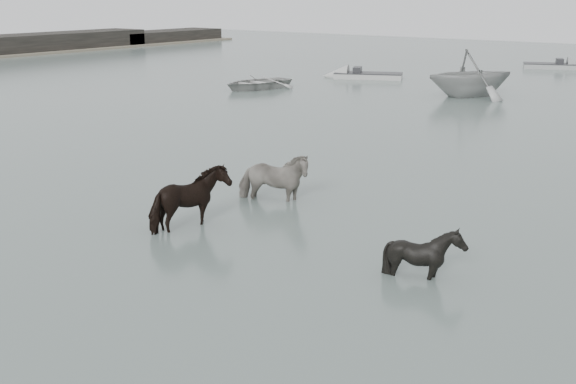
{
  "coord_description": "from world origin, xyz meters",
  "views": [
    {
      "loc": [
        9.58,
        -12.56,
        5.64
      ],
      "look_at": [
        -0.24,
        0.74,
        1.0
      ],
      "focal_mm": 45.0,
      "sensor_mm": 36.0,
      "label": 1
    }
  ],
  "objects_px": {
    "pony_dark": "(191,195)",
    "rowboat_lead": "(257,81)",
    "pony_black": "(425,243)",
    "pony_pinto": "(273,170)"
  },
  "relations": [
    {
      "from": "pony_black",
      "to": "rowboat_lead",
      "type": "height_order",
      "value": "pony_black"
    },
    {
      "from": "pony_pinto",
      "to": "pony_black",
      "type": "xyz_separation_m",
      "value": [
        5.8,
        -2.54,
        -0.15
      ]
    },
    {
      "from": "pony_dark",
      "to": "pony_black",
      "type": "relative_size",
      "value": 1.17
    },
    {
      "from": "pony_black",
      "to": "pony_dark",
      "type": "bearing_deg",
      "value": 117.84
    },
    {
      "from": "pony_dark",
      "to": "rowboat_lead",
      "type": "height_order",
      "value": "pony_dark"
    },
    {
      "from": "pony_dark",
      "to": "rowboat_lead",
      "type": "distance_m",
      "value": 26.02
    },
    {
      "from": "pony_pinto",
      "to": "rowboat_lead",
      "type": "relative_size",
      "value": 0.47
    },
    {
      "from": "pony_pinto",
      "to": "pony_dark",
      "type": "bearing_deg",
      "value": 153.68
    },
    {
      "from": "pony_dark",
      "to": "pony_black",
      "type": "distance_m",
      "value": 5.96
    },
    {
      "from": "pony_pinto",
      "to": "pony_dark",
      "type": "height_order",
      "value": "pony_pinto"
    }
  ]
}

